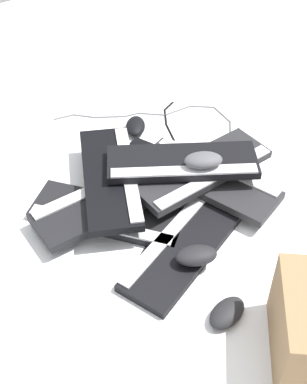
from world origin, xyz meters
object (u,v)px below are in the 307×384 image
(keyboard_0, at_px, (185,246))
(keyboard_5, at_px, (202,170))
(mouse_2, at_px, (196,255))
(keyboard_4, at_px, (108,201))
(keyboard_2, at_px, (107,215))
(keyboard_1, at_px, (181,176))
(keyboard_6, at_px, (111,177))
(keyboard_3, at_px, (208,178))
(mouse_3, at_px, (203,160))
(keyboard_7, at_px, (182,163))
(mouse_1, at_px, (135,126))
(mouse_0, at_px, (227,313))

(keyboard_0, relative_size, keyboard_5, 1.03)
(mouse_2, bearing_deg, keyboard_4, 129.08)
(keyboard_2, height_order, mouse_2, mouse_2)
(keyboard_0, relative_size, keyboard_1, 1.00)
(keyboard_6, bearing_deg, keyboard_3, 62.64)
(mouse_2, relative_size, mouse_3, 1.00)
(keyboard_7, xyz_separation_m, mouse_2, (0.27, -0.14, -0.05))
(keyboard_1, height_order, keyboard_6, keyboard_6)
(keyboard_2, xyz_separation_m, keyboard_6, (-0.08, 0.06, 0.06))
(keyboard_1, xyz_separation_m, mouse_2, (0.31, -0.17, 0.04))
(keyboard_5, height_order, mouse_1, keyboard_5)
(keyboard_5, distance_m, mouse_2, 0.31)
(keyboard_4, bearing_deg, mouse_3, 71.37)
(keyboard_2, distance_m, keyboard_4, 0.04)
(keyboard_7, bearing_deg, mouse_1, 174.22)
(keyboard_2, height_order, keyboard_3, keyboard_3)
(keyboard_0, xyz_separation_m, keyboard_4, (-0.24, -0.10, 0.03))
(mouse_0, bearing_deg, keyboard_4, 83.12)
(keyboard_0, relative_size, mouse_1, 4.21)
(keyboard_6, bearing_deg, keyboard_4, -36.88)
(keyboard_0, xyz_separation_m, keyboard_3, (-0.16, 0.20, 0.03))
(mouse_3, bearing_deg, mouse_1, 116.07)
(mouse_0, bearing_deg, keyboard_5, 46.60)
(keyboard_1, distance_m, keyboard_5, 0.09)
(keyboard_5, distance_m, keyboard_6, 0.27)
(keyboard_3, xyz_separation_m, mouse_3, (0.01, -0.03, 0.10))
(keyboard_0, bearing_deg, keyboard_2, -150.74)
(mouse_0, bearing_deg, mouse_2, 66.11)
(mouse_1, bearing_deg, keyboard_0, -163.52)
(keyboard_4, distance_m, mouse_3, 0.30)
(keyboard_5, relative_size, keyboard_6, 0.97)
(keyboard_4, xyz_separation_m, keyboard_5, (0.06, 0.29, 0.03))
(keyboard_4, height_order, mouse_1, keyboard_4)
(keyboard_0, height_order, keyboard_7, keyboard_7)
(keyboard_6, xyz_separation_m, mouse_2, (0.36, 0.05, -0.02))
(keyboard_7, bearing_deg, mouse_0, -21.14)
(keyboard_3, bearing_deg, mouse_1, -175.08)
(keyboard_0, height_order, keyboard_4, keyboard_4)
(keyboard_0, distance_m, keyboard_2, 0.25)
(mouse_1, bearing_deg, mouse_0, -161.20)
(keyboard_2, xyz_separation_m, mouse_3, (0.07, 0.28, 0.13))
(keyboard_3, relative_size, keyboard_4, 1.04)
(keyboard_4, relative_size, mouse_1, 4.05)
(keyboard_0, xyz_separation_m, keyboard_7, (-0.21, 0.13, 0.09))
(keyboard_7, distance_m, mouse_1, 0.34)
(mouse_2, bearing_deg, keyboard_1, 83.64)
(mouse_3, bearing_deg, mouse_2, -102.55)
(keyboard_7, distance_m, mouse_2, 0.31)
(keyboard_0, height_order, keyboard_1, same)
(mouse_1, bearing_deg, keyboard_2, 171.47)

